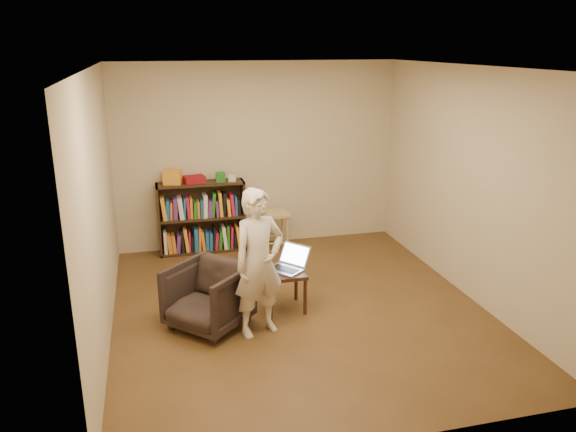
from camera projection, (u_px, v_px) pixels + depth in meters
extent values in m
plane|color=#4A3218|center=(299.00, 309.00, 6.23)|extent=(4.50, 4.50, 0.00)
plane|color=white|center=(301.00, 67.00, 5.46)|extent=(4.50, 4.50, 0.00)
plane|color=beige|center=(258.00, 156.00, 7.93)|extent=(4.00, 0.00, 4.00)
plane|color=beige|center=(99.00, 209.00, 5.38)|extent=(0.00, 4.50, 4.50)
plane|color=beige|center=(471.00, 185.00, 6.32)|extent=(0.00, 4.50, 4.50)
cube|color=black|center=(159.00, 220.00, 7.68)|extent=(0.03, 0.30, 1.00)
cube|color=black|center=(243.00, 214.00, 7.95)|extent=(0.03, 0.30, 1.00)
cube|color=black|center=(201.00, 214.00, 7.95)|extent=(1.20, 0.02, 1.00)
cube|color=black|center=(203.00, 250.00, 7.96)|extent=(1.20, 0.30, 0.03)
cube|color=black|center=(202.00, 217.00, 7.82)|extent=(1.14, 0.30, 0.03)
cube|color=black|center=(200.00, 184.00, 7.67)|extent=(1.20, 0.30, 0.03)
cube|color=orange|center=(172.00, 177.00, 7.57)|extent=(0.27, 0.22, 0.19)
cube|color=maroon|center=(194.00, 179.00, 7.65)|extent=(0.31, 0.25, 0.09)
cube|color=#21711E|center=(221.00, 177.00, 7.71)|extent=(0.13, 0.13, 0.12)
cube|color=silver|center=(232.00, 178.00, 7.74)|extent=(0.12, 0.12, 0.08)
cube|color=#A68F50|center=(274.00, 214.00, 7.85)|extent=(0.39, 0.39, 0.04)
cylinder|color=#A68F50|center=(266.00, 237.00, 7.76)|extent=(0.04, 0.04, 0.52)
cylinder|color=#A68F50|center=(287.00, 235.00, 7.83)|extent=(0.04, 0.04, 0.52)
cylinder|color=#A68F50|center=(262.00, 230.00, 8.04)|extent=(0.04, 0.04, 0.52)
cylinder|color=#A68F50|center=(282.00, 228.00, 8.11)|extent=(0.04, 0.04, 0.52)
imported|color=black|center=(208.00, 296.00, 5.76)|extent=(1.03, 1.03, 0.67)
cube|color=black|center=(284.00, 273.00, 6.12)|extent=(0.44, 0.44, 0.04)
cylinder|color=black|center=(271.00, 301.00, 5.96)|extent=(0.04, 0.04, 0.41)
cylinder|color=black|center=(305.00, 297.00, 6.05)|extent=(0.04, 0.04, 0.41)
cylinder|color=black|center=(263.00, 286.00, 6.31)|extent=(0.04, 0.04, 0.41)
cylinder|color=black|center=(296.00, 283.00, 6.40)|extent=(0.04, 0.04, 0.41)
cube|color=#AEAEB3|center=(285.00, 270.00, 6.12)|extent=(0.43, 0.44, 0.02)
cube|color=black|center=(285.00, 269.00, 6.12)|extent=(0.30, 0.32, 0.00)
cube|color=#AEAEB3|center=(295.00, 254.00, 6.23)|extent=(0.33, 0.36, 0.23)
cube|color=#A9BFED|center=(295.00, 254.00, 6.23)|extent=(0.28, 0.31, 0.18)
imported|color=beige|center=(259.00, 263.00, 5.52)|extent=(0.64, 0.53, 1.51)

